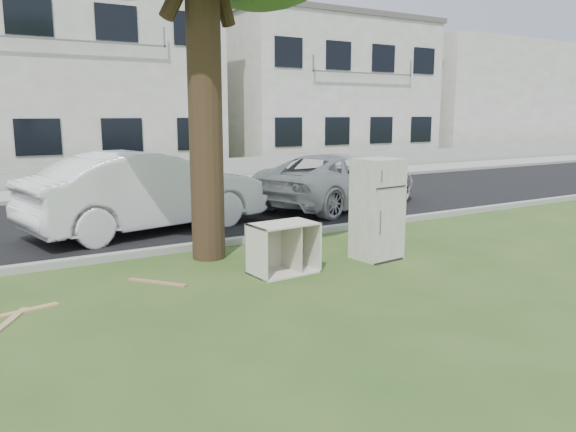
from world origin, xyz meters
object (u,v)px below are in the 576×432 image
car_center (148,191)px  car_right (339,180)px  fridge (377,209)px  cabinet (283,248)px

car_center → car_right: 5.18m
fridge → cabinet: bearing=172.5°
fridge → car_center: 4.84m
fridge → car_center: (-2.52, 4.14, -0.02)m
cabinet → car_center: bearing=97.5°
car_center → car_right: (5.15, 0.49, -0.13)m
fridge → cabinet: size_ratio=1.68×
fridge → cabinet: fridge is taller
cabinet → car_right: (4.39, 4.57, 0.30)m
cabinet → car_right: car_right is taller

